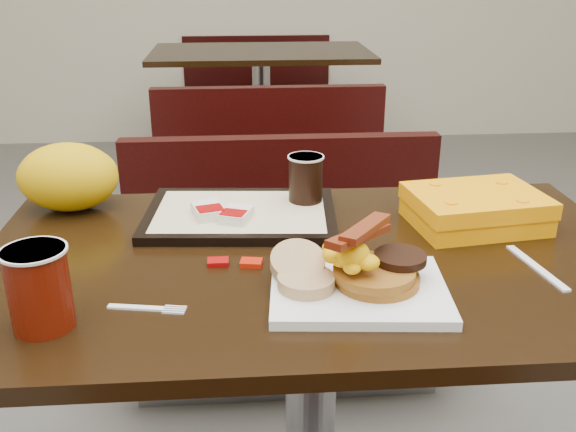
{
  "coord_description": "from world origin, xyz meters",
  "views": [
    {
      "loc": [
        -0.12,
        -1.05,
        1.26
      ],
      "look_at": [
        -0.04,
        0.07,
        0.8
      ],
      "focal_mm": 40.44,
      "sensor_mm": 36.0,
      "label": 1
    }
  ],
  "objects": [
    {
      "name": "table_near",
      "position": [
        0.0,
        0.0,
        0.38
      ],
      "size": [
        1.2,
        0.7,
        0.75
      ],
      "primitive_type": null,
      "color": "black",
      "rests_on": "floor"
    },
    {
      "name": "bench_near_n",
      "position": [
        0.0,
        0.7,
        0.36
      ],
      "size": [
        1.0,
        0.46,
        0.72
      ],
      "primitive_type": null,
      "color": "black",
      "rests_on": "floor"
    },
    {
      "name": "table_far",
      "position": [
        0.0,
        2.6,
        0.38
      ],
      "size": [
        1.2,
        0.7,
        0.75
      ],
      "primitive_type": null,
      "color": "black",
      "rests_on": "floor"
    },
    {
      "name": "bench_far_s",
      "position": [
        0.0,
        1.9,
        0.36
      ],
      "size": [
        1.0,
        0.46,
        0.72
      ],
      "primitive_type": null,
      "color": "black",
      "rests_on": "floor"
    },
    {
      "name": "bench_far_n",
      "position": [
        0.0,
        3.3,
        0.36
      ],
      "size": [
        1.0,
        0.46,
        0.72
      ],
      "primitive_type": null,
      "color": "black",
      "rests_on": "floor"
    },
    {
      "name": "platter",
      "position": [
        0.06,
        -0.15,
        0.76
      ],
      "size": [
        0.3,
        0.24,
        0.02
      ],
      "primitive_type": "cube",
      "rotation": [
        0.0,
        0.0,
        -0.08
      ],
      "color": "white",
      "rests_on": "table_near"
    },
    {
      "name": "pancake_stack",
      "position": [
        0.09,
        -0.14,
        0.78
      ],
      "size": [
        0.15,
        0.15,
        0.03
      ],
      "primitive_type": "cylinder",
      "rotation": [
        0.0,
        0.0,
        0.12
      ],
      "color": "#8C5717",
      "rests_on": "platter"
    },
    {
      "name": "sausage_patty",
      "position": [
        0.13,
        -0.12,
        0.8
      ],
      "size": [
        0.11,
        0.11,
        0.01
      ],
      "primitive_type": "cylinder",
      "rotation": [
        0.0,
        0.0,
        -0.31
      ],
      "color": "black",
      "rests_on": "pancake_stack"
    },
    {
      "name": "scrambled_eggs",
      "position": [
        0.04,
        -0.15,
        0.82
      ],
      "size": [
        0.11,
        0.1,
        0.05
      ],
      "primitive_type": "ellipsoid",
      "rotation": [
        0.0,
        0.0,
        -0.24
      ],
      "color": "#FFB205",
      "rests_on": "pancake_stack"
    },
    {
      "name": "bacon_strips",
      "position": [
        0.06,
        -0.14,
        0.85
      ],
      "size": [
        0.16,
        0.17,
        0.01
      ],
      "primitive_type": null,
      "rotation": [
        0.0,
        0.0,
        0.88
      ],
      "color": "#4A1005",
      "rests_on": "scrambled_eggs"
    },
    {
      "name": "muffin_bottom",
      "position": [
        -0.03,
        -0.15,
        0.78
      ],
      "size": [
        0.11,
        0.11,
        0.02
      ],
      "primitive_type": "cylinder",
      "rotation": [
        0.0,
        0.0,
        -0.31
      ],
      "color": "tan",
      "rests_on": "platter"
    },
    {
      "name": "muffin_top",
      "position": [
        -0.04,
        -0.1,
        0.79
      ],
      "size": [
        0.1,
        0.1,
        0.05
      ],
      "primitive_type": "cylinder",
      "rotation": [
        0.38,
        0.0,
        0.08
      ],
      "color": "tan",
      "rests_on": "platter"
    },
    {
      "name": "coffee_cup_near",
      "position": [
        -0.42,
        -0.2,
        0.81
      ],
      "size": [
        0.1,
        0.1,
        0.12
      ],
      "primitive_type": "cylinder",
      "rotation": [
        0.0,
        0.0,
        -0.21
      ],
      "color": "maroon",
      "rests_on": "table_near"
    },
    {
      "name": "fork",
      "position": [
        -0.29,
        -0.16,
        0.75
      ],
      "size": [
        0.12,
        0.04,
        0.0
      ],
      "primitive_type": null,
      "rotation": [
        0.0,
        0.0,
        -0.18
      ],
      "color": "white",
      "rests_on": "table_near"
    },
    {
      "name": "knife",
      "position": [
        0.38,
        -0.08,
        0.75
      ],
      "size": [
        0.04,
        0.17,
        0.0
      ],
      "primitive_type": "cube",
      "rotation": [
        0.0,
        0.0,
        -1.42
      ],
      "color": "white",
      "rests_on": "table_near"
    },
    {
      "name": "condiment_syrup",
      "position": [
        -0.11,
        -0.03,
        0.75
      ],
      "size": [
        0.04,
        0.03,
        0.01
      ],
      "primitive_type": "cube",
      "rotation": [
        0.0,
        0.0,
        -0.17
      ],
      "color": "#B01907",
      "rests_on": "table_near"
    },
    {
      "name": "condiment_ketchup",
      "position": [
        -0.17,
        -0.02,
        0.75
      ],
      "size": [
        0.04,
        0.03,
        0.01
      ],
      "primitive_type": "cube",
      "rotation": [
        0.0,
        0.0,
        0.01
      ],
      "color": "#8C0504",
      "rests_on": "table_near"
    },
    {
      "name": "tray",
      "position": [
        -0.13,
        0.18,
        0.76
      ],
      "size": [
        0.4,
        0.3,
        0.02
      ],
      "primitive_type": "cube",
      "rotation": [
        0.0,
        0.0,
        -0.08
      ],
      "color": "black",
      "rests_on": "table_near"
    },
    {
      "name": "hashbrown_sleeve_left",
      "position": [
        -0.19,
        0.16,
        0.78
      ],
      "size": [
        0.07,
        0.09,
        0.02
      ],
      "primitive_type": "cube",
      "rotation": [
        0.0,
        0.0,
        0.27
      ],
      "color": "silver",
      "rests_on": "tray"
    },
    {
      "name": "hashbrown_sleeve_right",
      "position": [
        -0.14,
        0.14,
        0.78
      ],
      "size": [
        0.07,
        0.08,
        0.02
      ],
      "primitive_type": "cube",
      "rotation": [
        0.0,
        0.0,
        -0.35
      ],
      "color": "silver",
      "rests_on": "tray"
    },
    {
      "name": "coffee_cup_far",
      "position": [
        0.01,
        0.23,
        0.82
      ],
      "size": [
        0.09,
        0.09,
        0.1
      ],
      "primitive_type": "cylinder",
      "rotation": [
        0.0,
        0.0,
        0.34
      ],
      "color": "black",
      "rests_on": "tray"
    },
    {
      "name": "clamshell",
      "position": [
        0.34,
        0.12,
        0.78
      ],
      "size": [
        0.28,
        0.22,
        0.07
      ],
      "primitive_type": "cube",
      "rotation": [
        0.0,
        0.0,
        0.14
      ],
      "color": "#FD9604",
      "rests_on": "table_near"
    },
    {
      "name": "paper_bag",
      "position": [
        -0.49,
        0.27,
        0.82
      ],
      "size": [
        0.24,
        0.2,
        0.14
      ],
      "primitive_type": "ellipsoid",
      "rotation": [
        0.0,
        0.0,
        0.29
      ],
      "color": "#EBBC07",
      "rests_on": "table_near"
    }
  ]
}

